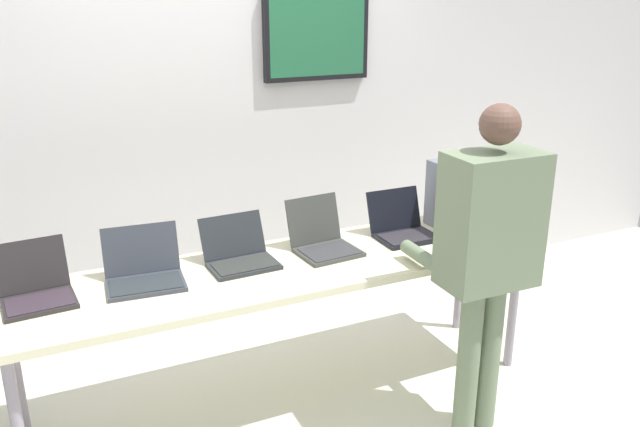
{
  "coord_description": "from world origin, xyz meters",
  "views": [
    {
      "loc": [
        -1.12,
        -2.81,
        2.09
      ],
      "look_at": [
        0.22,
        0.05,
        1.01
      ],
      "focal_mm": 36.43,
      "sensor_mm": 36.0,
      "label": 1
    }
  ],
  "objects_px": {
    "workbench": "(286,274)",
    "equipment_box": "(471,197)",
    "laptop_station_1": "(144,271)",
    "laptop_station_3": "(323,240)",
    "laptop_station_0": "(36,288)",
    "laptop_station_4": "(402,227)",
    "person": "(488,244)",
    "laptop_station_2": "(239,254)"
  },
  "relations": [
    {
      "from": "workbench",
      "to": "equipment_box",
      "type": "distance_m",
      "value": 1.2
    },
    {
      "from": "laptop_station_1",
      "to": "laptop_station_3",
      "type": "xyz_separation_m",
      "value": [
        0.94,
        0.0,
        0.0
      ]
    },
    {
      "from": "laptop_station_0",
      "to": "workbench",
      "type": "bearing_deg",
      "value": -5.15
    },
    {
      "from": "workbench",
      "to": "laptop_station_3",
      "type": "bearing_deg",
      "value": 20.83
    },
    {
      "from": "laptop_station_4",
      "to": "person",
      "type": "height_order",
      "value": "person"
    },
    {
      "from": "laptop_station_1",
      "to": "laptop_station_3",
      "type": "height_order",
      "value": "laptop_station_3"
    },
    {
      "from": "laptop_station_2",
      "to": "laptop_station_4",
      "type": "xyz_separation_m",
      "value": [
        0.96,
        -0.01,
        0.0
      ]
    },
    {
      "from": "workbench",
      "to": "laptop_station_2",
      "type": "xyz_separation_m",
      "value": [
        -0.21,
        0.11,
        0.11
      ]
    },
    {
      "from": "equipment_box",
      "to": "laptop_station_4",
      "type": "xyz_separation_m",
      "value": [
        -0.42,
        0.06,
        -0.14
      ]
    },
    {
      "from": "equipment_box",
      "to": "laptop_station_1",
      "type": "xyz_separation_m",
      "value": [
        -1.85,
        0.05,
        -0.14
      ]
    },
    {
      "from": "workbench",
      "to": "laptop_station_1",
      "type": "height_order",
      "value": "laptop_station_1"
    },
    {
      "from": "equipment_box",
      "to": "laptop_station_0",
      "type": "bearing_deg",
      "value": 178.42
    },
    {
      "from": "laptop_station_1",
      "to": "laptop_station_2",
      "type": "relative_size",
      "value": 1.1
    },
    {
      "from": "laptop_station_2",
      "to": "laptop_station_3",
      "type": "xyz_separation_m",
      "value": [
        0.46,
        -0.02,
        0.01
      ]
    },
    {
      "from": "laptop_station_1",
      "to": "laptop_station_4",
      "type": "bearing_deg",
      "value": 0.33
    },
    {
      "from": "workbench",
      "to": "laptop_station_1",
      "type": "xyz_separation_m",
      "value": [
        -0.68,
        0.09,
        0.11
      ]
    },
    {
      "from": "workbench",
      "to": "equipment_box",
      "type": "relative_size",
      "value": 6.8
    },
    {
      "from": "laptop_station_4",
      "to": "person",
      "type": "bearing_deg",
      "value": -89.58
    },
    {
      "from": "laptop_station_2",
      "to": "person",
      "type": "xyz_separation_m",
      "value": [
        0.96,
        -0.73,
        0.16
      ]
    },
    {
      "from": "laptop_station_0",
      "to": "laptop_station_3",
      "type": "height_order",
      "value": "laptop_station_3"
    },
    {
      "from": "equipment_box",
      "to": "laptop_station_2",
      "type": "distance_m",
      "value": 1.38
    },
    {
      "from": "workbench",
      "to": "laptop_station_0",
      "type": "height_order",
      "value": "laptop_station_0"
    },
    {
      "from": "laptop_station_0",
      "to": "laptop_station_1",
      "type": "relative_size",
      "value": 0.89
    },
    {
      "from": "laptop_station_2",
      "to": "laptop_station_3",
      "type": "bearing_deg",
      "value": -1.88
    },
    {
      "from": "laptop_station_0",
      "to": "laptop_station_4",
      "type": "xyz_separation_m",
      "value": [
        1.91,
        -0.0,
        -0.0
      ]
    },
    {
      "from": "equipment_box",
      "to": "laptop_station_3",
      "type": "bearing_deg",
      "value": 176.46
    },
    {
      "from": "laptop_station_1",
      "to": "laptop_station_2",
      "type": "height_order",
      "value": "laptop_station_1"
    },
    {
      "from": "laptop_station_0",
      "to": "laptop_station_2",
      "type": "relative_size",
      "value": 0.97
    },
    {
      "from": "laptop_station_2",
      "to": "equipment_box",
      "type": "bearing_deg",
      "value": -2.99
    },
    {
      "from": "laptop_station_0",
      "to": "laptop_station_4",
      "type": "height_order",
      "value": "laptop_station_0"
    },
    {
      "from": "equipment_box",
      "to": "laptop_station_4",
      "type": "distance_m",
      "value": 0.44
    },
    {
      "from": "equipment_box",
      "to": "laptop_station_0",
      "type": "xyz_separation_m",
      "value": [
        -2.32,
        0.06,
        -0.14
      ]
    },
    {
      "from": "laptop_station_2",
      "to": "person",
      "type": "relative_size",
      "value": 0.21
    },
    {
      "from": "equipment_box",
      "to": "person",
      "type": "distance_m",
      "value": 0.78
    },
    {
      "from": "laptop_station_3",
      "to": "person",
      "type": "xyz_separation_m",
      "value": [
        0.5,
        -0.72,
        0.15
      ]
    },
    {
      "from": "laptop_station_3",
      "to": "workbench",
      "type": "bearing_deg",
      "value": -159.17
    },
    {
      "from": "laptop_station_1",
      "to": "person",
      "type": "relative_size",
      "value": 0.23
    },
    {
      "from": "workbench",
      "to": "equipment_box",
      "type": "bearing_deg",
      "value": 1.96
    },
    {
      "from": "equipment_box",
      "to": "laptop_station_3",
      "type": "relative_size",
      "value": 1.15
    },
    {
      "from": "person",
      "to": "laptop_station_3",
      "type": "bearing_deg",
      "value": 124.97
    },
    {
      "from": "workbench",
      "to": "laptop_station_0",
      "type": "xyz_separation_m",
      "value": [
        -1.16,
        0.1,
        0.11
      ]
    },
    {
      "from": "laptop_station_0",
      "to": "laptop_station_4",
      "type": "relative_size",
      "value": 1.02
    }
  ]
}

